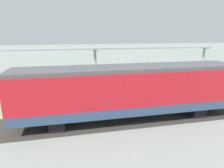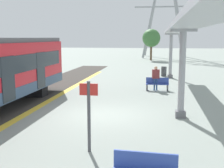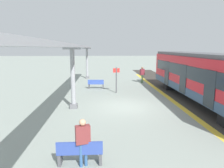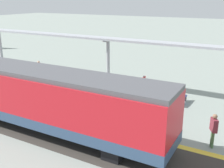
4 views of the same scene
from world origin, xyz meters
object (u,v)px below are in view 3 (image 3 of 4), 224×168
object	(u,v)px
canopy_pillar_nearest	(87,63)
canopy_pillar_second	(73,78)
train_near_carriage	(201,77)
passenger_waiting_near_edge	(142,73)
bench_mid_platform	(80,152)
bench_near_end	(96,84)
passenger_by_the_benches	(83,137)
platform_info_sign	(116,78)

from	to	relation	value
canopy_pillar_nearest	canopy_pillar_second	xyz separation A→B (m)	(0.00, 13.09, 0.00)
train_near_carriage	passenger_waiting_near_edge	distance (m)	8.79
canopy_pillar_second	bench_mid_platform	distance (m)	6.80
bench_near_end	passenger_by_the_benches	distance (m)	13.12
bench_near_end	bench_mid_platform	world-z (taller)	same
passenger_by_the_benches	passenger_waiting_near_edge	bearing A→B (deg)	-107.60
train_near_carriage	canopy_pillar_second	world-z (taller)	canopy_pillar_second
passenger_waiting_near_edge	platform_info_sign	bearing A→B (deg)	57.31
canopy_pillar_nearest	passenger_waiting_near_edge	world-z (taller)	canopy_pillar_nearest
platform_info_sign	canopy_pillar_nearest	bearing A→B (deg)	-70.53
bench_near_end	platform_info_sign	size ratio (longest dim) A/B	0.69
canopy_pillar_second	passenger_waiting_near_edge	bearing A→B (deg)	-123.55
canopy_pillar_nearest	platform_info_sign	size ratio (longest dim) A/B	1.75
canopy_pillar_nearest	bench_mid_platform	bearing A→B (deg)	93.10
bench_mid_platform	passenger_waiting_near_edge	xyz separation A→B (m)	(-5.22, -16.02, 0.67)
canopy_pillar_second	passenger_waiting_near_edge	xyz separation A→B (m)	(-6.29, -9.48, -0.84)
canopy_pillar_nearest	bench_near_end	xyz separation A→B (m)	(-1.26, 6.62, -1.51)
platform_info_sign	passenger_by_the_benches	world-z (taller)	platform_info_sign
train_near_carriage	platform_info_sign	size ratio (longest dim) A/B	6.53
bench_mid_platform	platform_info_sign	bearing A→B (deg)	-100.28
passenger_waiting_near_edge	canopy_pillar_nearest	bearing A→B (deg)	-29.88
train_near_carriage	passenger_waiting_near_edge	bearing A→B (deg)	-73.38
train_near_carriage	bench_mid_platform	size ratio (longest dim) A/B	9.56
canopy_pillar_nearest	passenger_waiting_near_edge	bearing A→B (deg)	150.12
platform_info_sign	passenger_by_the_benches	size ratio (longest dim) A/B	1.36
train_near_carriage	canopy_pillar_second	xyz separation A→B (m)	(8.79, 1.09, 0.12)
canopy_pillar_second	bench_near_end	size ratio (longest dim) A/B	2.54
canopy_pillar_nearest	platform_info_sign	bearing A→B (deg)	109.47
bench_near_end	platform_info_sign	xyz separation A→B (m)	(-1.80, 2.03, 0.89)
platform_info_sign	passenger_waiting_near_edge	bearing A→B (deg)	-122.69
platform_info_sign	passenger_waiting_near_edge	distance (m)	5.99
canopy_pillar_second	train_near_carriage	bearing A→B (deg)	-172.93
passenger_waiting_near_edge	bench_near_end	bearing A→B (deg)	30.85
bench_near_end	passenger_waiting_near_edge	bearing A→B (deg)	-149.15
bench_mid_platform	passenger_waiting_near_edge	size ratio (longest dim) A/B	0.84
bench_mid_platform	passenger_by_the_benches	bearing A→B (deg)	142.30
bench_near_end	passenger_by_the_benches	xyz separation A→B (m)	(0.08, 13.10, 0.57)
passenger_waiting_near_edge	passenger_by_the_benches	xyz separation A→B (m)	(5.11, 16.11, -0.10)
bench_near_end	platform_info_sign	distance (m)	2.85
passenger_waiting_near_edge	passenger_by_the_benches	distance (m)	16.90
canopy_pillar_nearest	passenger_by_the_benches	bearing A→B (deg)	93.42
bench_mid_platform	canopy_pillar_nearest	bearing A→B (deg)	-86.90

